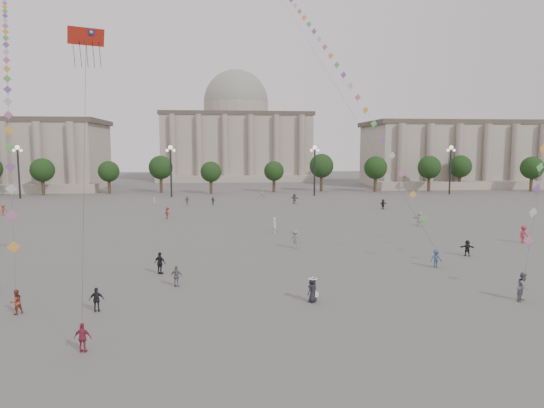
{
  "coord_description": "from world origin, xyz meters",
  "views": [
    {
      "loc": [
        -4.0,
        -31.35,
        10.0
      ],
      "look_at": [
        0.25,
        12.0,
        5.0
      ],
      "focal_mm": 32.0,
      "sensor_mm": 36.0,
      "label": 1
    }
  ],
  "objects": [
    {
      "name": "kite_flyer_0",
      "position": [
        -16.66,
        -1.53,
        0.76
      ],
      "size": [
        0.92,
        0.93,
        1.52
      ],
      "primitive_type": "imported",
      "rotation": [
        0.0,
        0.0,
        3.96
      ],
      "color": "brown",
      "rests_on": "ground"
    },
    {
      "name": "hall_east",
      "position": [
        75.0,
        93.89,
        8.43
      ],
      "size": [
        84.0,
        26.22,
        17.2
      ],
      "color": "#A49C8A",
      "rests_on": "ground"
    },
    {
      "name": "person_crowd_9",
      "position": [
        22.1,
        46.12,
        0.83
      ],
      "size": [
        1.6,
        1.15,
        1.66
      ],
      "primitive_type": "imported",
      "rotation": [
        0.0,
        0.0,
        0.48
      ],
      "color": "black",
      "rests_on": "ground"
    },
    {
      "name": "kite_flyer_1",
      "position": [
        13.66,
        7.07,
        0.79
      ],
      "size": [
        1.06,
        0.66,
        1.57
      ],
      "primitive_type": "imported",
      "rotation": [
        0.0,
        0.0,
        0.07
      ],
      "color": "#314E6F",
      "rests_on": "ground"
    },
    {
      "name": "person_crowd_16",
      "position": [
        -10.62,
        54.46,
        0.82
      ],
      "size": [
        1.0,
        0.5,
        1.65
      ],
      "primitive_type": "imported",
      "rotation": [
        0.0,
        0.0,
        6.18
      ],
      "color": "slate",
      "rests_on": "ground"
    },
    {
      "name": "lamp_post_far_west",
      "position": [
        -45.0,
        70.0,
        7.35
      ],
      "size": [
        2.0,
        0.9,
        10.65
      ],
      "color": "#262628",
      "rests_on": "ground"
    },
    {
      "name": "person_crowd_0",
      "position": [
        -6.12,
        54.44,
        0.74
      ],
      "size": [
        0.91,
        0.81,
        1.48
      ],
      "primitive_type": "imported",
      "rotation": [
        0.0,
        0.0,
        0.65
      ],
      "color": "navy",
      "rests_on": "ground"
    },
    {
      "name": "kite_train_mid",
      "position": [
        7.74,
        36.41,
        26.14
      ],
      "size": [
        11.88,
        55.38,
        73.25
      ],
      "color": "#3F3F3F",
      "rests_on": "ground"
    },
    {
      "name": "tourist_1",
      "position": [
        -9.22,
        7.24,
        0.89
      ],
      "size": [
        1.12,
        0.9,
        1.78
      ],
      "primitive_type": "imported",
      "rotation": [
        0.0,
        0.0,
        2.61
      ],
      "color": "black",
      "rests_on": "ground"
    },
    {
      "name": "person_crowd_6",
      "position": [
        2.98,
        16.1,
        0.94
      ],
      "size": [
        1.39,
        1.15,
        1.88
      ],
      "primitive_type": "imported",
      "rotation": [
        0.0,
        0.0,
        5.84
      ],
      "color": "slate",
      "rests_on": "ground"
    },
    {
      "name": "person_crowd_12",
      "position": [
        8.6,
        55.36,
        0.93
      ],
      "size": [
        1.6,
        1.6,
        1.85
      ],
      "primitive_type": "imported",
      "rotation": [
        0.0,
        0.0,
        2.35
      ],
      "color": "#58575C",
      "rests_on": "ground"
    },
    {
      "name": "person_crowd_7",
      "position": [
        21.1,
        28.64,
        0.93
      ],
      "size": [
        1.77,
        1.34,
        1.86
      ],
      "primitive_type": "imported",
      "rotation": [
        0.0,
        0.0,
        2.62
      ],
      "color": "silver",
      "rests_on": "ground"
    },
    {
      "name": "tree_row",
      "position": [
        0.0,
        78.0,
        5.39
      ],
      "size": [
        137.12,
        5.12,
        8.0
      ],
      "color": "#3C2D1E",
      "rests_on": "ground"
    },
    {
      "name": "tourist_3",
      "position": [
        -7.57,
        3.52,
        0.77
      ],
      "size": [
        0.97,
        0.6,
        1.53
      ],
      "primitive_type": "imported",
      "rotation": [
        0.0,
        0.0,
        2.87
      ],
      "color": "slate",
      "rests_on": "ground"
    },
    {
      "name": "person_crowd_13",
      "position": [
        1.88,
        25.56,
        0.9
      ],
      "size": [
        0.62,
        0.76,
        1.79
      ],
      "primitive_type": "imported",
      "rotation": [
        0.0,
        0.0,
        1.91
      ],
      "color": "silver",
      "rests_on": "ground"
    },
    {
      "name": "tourist_4",
      "position": [
        -11.92,
        -1.54,
        0.76
      ],
      "size": [
        0.91,
        0.43,
        1.52
      ],
      "primitive_type": "imported",
      "rotation": [
        0.0,
        0.0,
        3.21
      ],
      "color": "black",
      "rests_on": "ground"
    },
    {
      "name": "kite_flyer_2",
      "position": [
        15.49,
        -2.09,
        0.96
      ],
      "size": [
        1.18,
        1.16,
        1.92
      ],
      "primitive_type": "imported",
      "rotation": [
        0.0,
        0.0,
        0.7
      ],
      "color": "slate",
      "rests_on": "ground"
    },
    {
      "name": "ground",
      "position": [
        0.0,
        0.0,
        0.0
      ],
      "size": [
        360.0,
        360.0,
        0.0
      ],
      "primitive_type": "plane",
      "color": "#585653",
      "rests_on": "ground"
    },
    {
      "name": "hat_person",
      "position": [
        1.64,
        -0.98,
        0.87
      ],
      "size": [
        0.95,
        0.94,
        1.69
      ],
      "color": "black",
      "rests_on": "ground"
    },
    {
      "name": "person_crowd_3",
      "position": [
        18.5,
        11.11,
        0.75
      ],
      "size": [
        1.46,
        0.7,
        1.51
      ],
      "primitive_type": "imported",
      "rotation": [
        0.0,
        0.0,
        2.95
      ],
      "color": "black",
      "rests_on": "ground"
    },
    {
      "name": "person_crowd_10",
      "position": [
        -16.18,
        53.74,
        0.77
      ],
      "size": [
        0.6,
        0.67,
        1.54
      ],
      "primitive_type": "imported",
      "rotation": [
        0.0,
        0.0,
        2.09
      ],
      "color": "beige",
      "rests_on": "ground"
    },
    {
      "name": "lamp_post_mid_east",
      "position": [
        15.0,
        70.0,
        7.35
      ],
      "size": [
        2.0,
        0.9,
        10.65
      ],
      "color": "#262628",
      "rests_on": "ground"
    },
    {
      "name": "person_crowd_2",
      "position": [
        -37.01,
        44.01,
        0.85
      ],
      "size": [
        1.05,
        1.26,
        1.7
      ],
      "primitive_type": "imported",
      "rotation": [
        0.0,
        0.0,
        1.12
      ],
      "color": "#984429",
      "rests_on": "ground"
    },
    {
      "name": "person_crowd_17",
      "position": [
        -12.18,
        38.19,
        0.87
      ],
      "size": [
        1.19,
        1.29,
        1.74
      ],
      "primitive_type": "imported",
      "rotation": [
        0.0,
        0.0,
        2.21
      ],
      "color": "maroon",
      "rests_on": "ground"
    },
    {
      "name": "person_crowd_4",
      "position": [
        3.54,
        65.76,
        0.96
      ],
      "size": [
        1.15,
        1.86,
        1.91
      ],
      "primitive_type": "imported",
      "rotation": [
        0.0,
        0.0,
        4.36
      ],
      "color": "silver",
      "rests_on": "ground"
    },
    {
      "name": "tourist_0",
      "position": [
        -11.04,
        -7.63,
        0.74
      ],
      "size": [
        0.91,
        0.48,
        1.48
      ],
      "primitive_type": "imported",
      "rotation": [
        0.0,
        0.0,
        3.0
      ],
      "color": "#9A2A41",
      "rests_on": "ground"
    },
    {
      "name": "person_crowd_8",
      "position": [
        27.57,
        16.52,
        0.95
      ],
      "size": [
        1.4,
        1.11,
        1.89
      ],
      "primitive_type": "imported",
      "rotation": [
        0.0,
        0.0,
        0.38
      ],
      "color": "#9E2B3D",
      "rests_on": "ground"
    },
    {
      "name": "lamp_post_mid_west",
      "position": [
        -15.0,
        70.0,
        7.35
      ],
      "size": [
        2.0,
        0.9,
        10.65
      ],
      "color": "#262628",
      "rests_on": "ground"
    },
    {
      "name": "lamp_post_far_east",
      "position": [
        45.0,
        70.0,
        7.35
      ],
      "size": [
        2.0,
        0.9,
        10.65
      ],
      "color": "#262628",
      "rests_on": "ground"
    },
    {
      "name": "hall_central",
      "position": [
        0.0,
        129.22,
        14.23
      ],
      "size": [
        48.3,
        34.3,
        35.5
      ],
      "color": "#A49C8A",
      "rests_on": "ground"
    },
    {
      "name": "kite_train_west",
      "position": [
        -28.55,
        27.9,
        20.29
      ],
      "size": [
        22.77,
        54.75,
        69.96
      ],
      "color": "#3F3F3F",
      "rests_on": "ground"
    },
    {
      "name": "dragon_kite",
      "position": [
        -12.61,
        1.17,
        16.21
      ],
      "size": [
        2.23,
        5.11,
        17.88
      ],
      "color": "#AB1F12",
      "rests_on": "ground"
    }
  ]
}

